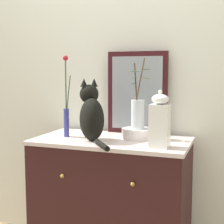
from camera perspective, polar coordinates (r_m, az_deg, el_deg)
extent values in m
cube|color=silver|center=(2.56, 2.64, 5.94)|extent=(4.40, 0.08, 2.60)
cube|color=black|center=(2.41, 0.00, -15.25)|extent=(1.00, 0.54, 0.87)
cube|color=beige|center=(2.28, 0.00, -4.81)|extent=(1.02, 0.55, 0.02)
sphere|color=#B79338|center=(2.17, -8.29, -10.52)|extent=(0.02, 0.02, 0.02)
sphere|color=#B79338|center=(2.00, 3.45, -11.92)|extent=(0.02, 0.02, 0.02)
cube|color=#361115|center=(2.45, 4.23, 3.19)|extent=(0.44, 0.03, 0.59)
cube|color=gray|center=(2.43, 4.14, 3.17)|extent=(0.37, 0.01, 0.52)
ellipsoid|color=black|center=(2.20, -3.39, -1.25)|extent=(0.26, 0.27, 0.28)
sphere|color=black|center=(2.25, -3.83, 3.01)|extent=(0.13, 0.13, 0.13)
cone|color=black|center=(2.24, -4.70, 4.91)|extent=(0.05, 0.05, 0.06)
cone|color=black|center=(2.25, -2.99, 4.93)|extent=(0.05, 0.05, 0.06)
cylinder|color=black|center=(2.02, -1.72, -5.51)|extent=(0.16, 0.19, 0.03)
cylinder|color=#393D8C|center=(2.36, -7.60, -1.78)|extent=(0.04, 0.04, 0.19)
cylinder|color=#2B4A27|center=(2.34, -7.70, 4.49)|extent=(0.01, 0.01, 0.32)
sphere|color=#A31926|center=(2.34, -7.77, 8.89)|extent=(0.04, 0.04, 0.04)
cylinder|color=#2D4530|center=(2.33, -7.24, 3.28)|extent=(0.03, 0.01, 0.22)
cylinder|color=silver|center=(2.30, 4.29, -3.57)|extent=(0.21, 0.21, 0.07)
cylinder|color=silver|center=(2.28, 4.32, -0.38)|extent=(0.09, 0.09, 0.19)
cylinder|color=brown|center=(2.28, 4.59, 4.57)|extent=(0.08, 0.03, 0.35)
ellipsoid|color=#2E4E1D|center=(2.32, 5.69, 5.62)|extent=(0.08, 0.07, 0.01)
ellipsoid|color=#34491E|center=(2.33, 5.59, 7.09)|extent=(0.07, 0.04, 0.01)
cylinder|color=#453424|center=(2.25, 4.01, 4.11)|extent=(0.04, 0.03, 0.32)
ellipsoid|color=#2C432B|center=(2.26, 3.52, 4.73)|extent=(0.05, 0.08, 0.01)
ellipsoid|color=#2B4528|center=(2.23, 3.70, 5.73)|extent=(0.08, 0.07, 0.01)
ellipsoid|color=#314325|center=(2.23, 3.87, 6.76)|extent=(0.07, 0.04, 0.01)
cube|color=white|center=(2.02, 7.95, -2.32)|extent=(0.11, 0.11, 0.26)
ellipsoid|color=white|center=(2.00, 8.02, 2.14)|extent=(0.10, 0.10, 0.06)
sphere|color=white|center=(2.00, 8.04, 3.33)|extent=(0.02, 0.02, 0.02)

